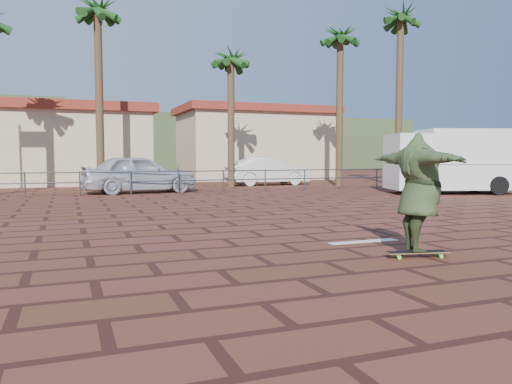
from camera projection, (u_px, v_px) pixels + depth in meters
ground at (302, 234)px, 10.20m from camera, size 120.00×120.00×0.00m
paint_stripe at (363, 241)px, 9.33m from camera, size 1.40×0.22×0.01m
guardrail at (179, 178)px, 21.35m from camera, size 24.06×0.06×1.00m
palm_left at (97, 16)px, 22.56m from camera, size 2.40×2.40×9.45m
palm_center at (231, 63)px, 25.44m from camera, size 2.40×2.40×7.75m
palm_right at (340, 41)px, 25.90m from camera, size 2.40×2.40×9.05m
palm_far_right at (401, 23)px, 25.96m from camera, size 2.40×2.40×10.05m
building_west at (38, 144)px, 28.44m from camera, size 12.60×7.60×4.50m
building_east at (255, 143)px, 35.23m from camera, size 10.60×6.60×5.00m
hill_front at (108, 144)px, 56.62m from camera, size 70.00×18.00×6.00m
longboard at (417, 253)px, 7.86m from camera, size 1.03×0.43×0.10m
skateboarder at (419, 192)px, 7.79m from camera, size 0.82×2.34×1.87m
campervan at (452, 160)px, 21.32m from camera, size 5.66×3.63×2.72m
car_silver at (139, 174)px, 21.73m from camera, size 5.05×2.42×1.66m
car_white at (268, 171)px, 27.55m from camera, size 4.69×1.87×1.52m
street_sign at (437, 159)px, 23.67m from camera, size 0.42×0.07×2.07m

